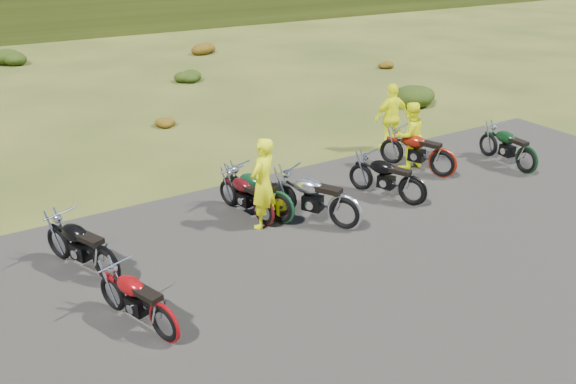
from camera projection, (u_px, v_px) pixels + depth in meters
ground at (344, 251)px, 10.86m from camera, size 300.00×300.00×0.00m
gravel_pad at (416, 303)px, 9.30m from camera, size 20.00×12.00×0.04m
hill_slope at (13, 4)px, 49.89m from camera, size 300.00×45.97×9.37m
shrub_3 at (11, 55)px, 26.23m from camera, size 1.56×1.56×0.92m
shrub_4 at (163, 120)px, 17.76m from camera, size 0.77×0.77×0.45m
shrub_5 at (187, 75)px, 23.22m from camera, size 1.03×1.03×0.61m
shrub_6 at (202, 46)px, 28.67m from camera, size 1.30×1.30×0.77m
shrub_7 at (416, 92)px, 20.08m from camera, size 1.56×1.56×0.92m
shrub_8 at (383, 63)px, 25.66m from camera, size 0.77×0.77×0.45m
motorcycle_0 at (109, 283)px, 9.84m from camera, size 1.44×2.12×1.06m
motorcycle_1 at (167, 342)px, 8.41m from camera, size 1.25×1.98×0.98m
motorcycle_2 at (281, 224)px, 11.86m from camera, size 1.37×2.16×1.07m
motorcycle_3 at (344, 231)px, 11.60m from camera, size 1.73×2.28×1.16m
motorcycle_4 at (264, 226)px, 11.79m from camera, size 0.96×1.94×0.97m
motorcycle_5 at (411, 206)px, 12.64m from camera, size 1.34×2.10×1.04m
motorcycle_6 at (441, 178)px, 14.10m from camera, size 1.43×2.24×1.12m
motorcycle_7 at (524, 174)px, 14.34m from camera, size 0.83×2.04×1.04m
person_middle at (263, 185)px, 11.34m from camera, size 0.84×0.74×1.93m
person_right_a at (409, 136)px, 14.37m from camera, size 0.86×0.68×1.73m
person_right_b at (391, 118)px, 15.55m from camera, size 1.13×0.53×1.88m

